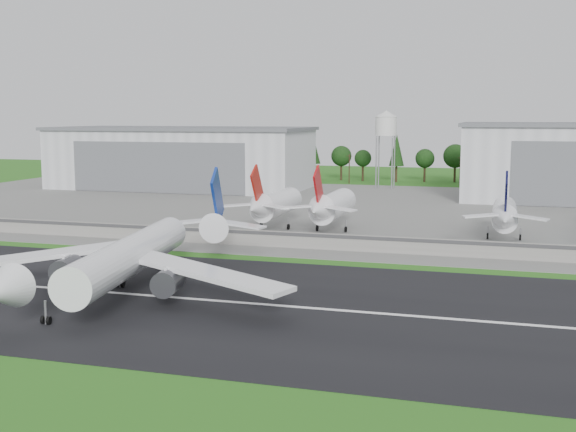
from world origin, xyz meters
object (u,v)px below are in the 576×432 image
(ground_vehicle, at_px, (69,298))
(parked_jet_red_b, at_px, (330,206))
(parked_jet_red_a, at_px, (273,205))
(parked_jet_navy, at_px, (505,214))
(main_airliner, at_px, (128,264))

(ground_vehicle, bearing_deg, parked_jet_red_b, -0.45)
(parked_jet_red_a, distance_m, parked_jet_navy, 53.69)
(ground_vehicle, distance_m, parked_jet_red_a, 74.31)
(main_airliner, height_order, parked_jet_navy, main_airliner)
(parked_jet_red_a, xyz_separation_m, parked_jet_navy, (53.69, -0.04, -0.27))
(parked_jet_navy, bearing_deg, main_airliner, -129.76)
(parked_jet_navy, bearing_deg, parked_jet_red_b, 179.92)
(main_airliner, xyz_separation_m, parked_jet_red_b, (16.25, 67.02, 1.50))
(parked_jet_navy, bearing_deg, ground_vehicle, -130.15)
(main_airliner, relative_size, parked_jet_navy, 1.89)
(parked_jet_red_b, distance_m, parked_jet_navy, 39.48)
(ground_vehicle, relative_size, parked_jet_red_a, 0.14)
(parked_jet_red_b, height_order, parked_jet_navy, parked_jet_red_b)
(ground_vehicle, relative_size, parked_jet_red_b, 0.14)
(main_airliner, height_order, ground_vehicle, main_airliner)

